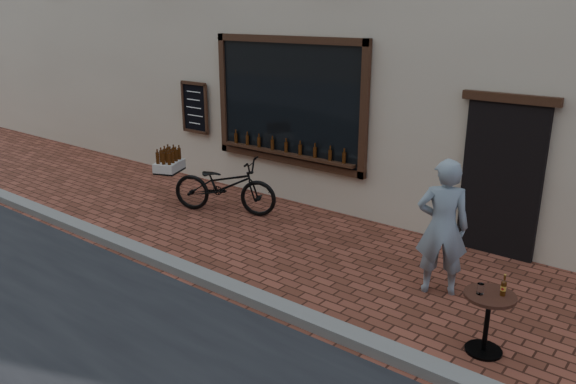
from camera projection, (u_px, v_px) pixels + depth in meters
The scene contains 5 objects.
ground at pixel (235, 305), 6.75m from camera, with size 90.00×90.00×0.00m, color #57291C.
kerb at pixel (246, 294), 6.88m from camera, with size 90.00×0.25×0.12m, color slate.
cargo_bicycle at pixel (222, 185), 9.72m from camera, with size 2.22×1.38×1.05m.
bistro_table at pixel (488, 311), 5.69m from camera, with size 0.52×0.52×0.89m.
pedestrian at pixel (442, 227), 6.83m from camera, with size 0.63×0.41×1.73m, color gray.
Camera 1 is at (4.21, -4.32, 3.38)m, focal length 35.00 mm.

